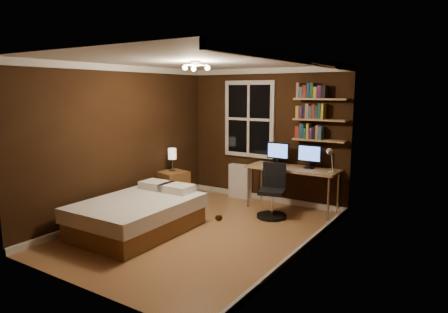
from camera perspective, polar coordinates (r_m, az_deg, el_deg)
The scene contains 24 objects.
floor at distance 6.11m, azimuth -3.27°, elevation -10.63°, with size 4.20×4.20×0.00m, color #96643C.
wall_back at distance 7.59m, azimuth 6.04°, elevation 2.98°, with size 3.20×0.04×2.50m, color black.
wall_left at distance 6.87m, azimuth -14.23°, elevation 2.07°, with size 0.04×4.20×2.50m, color black.
wall_right at distance 5.04m, azimuth 11.46°, elevation -0.42°, with size 0.04×4.20×2.50m, color black.
ceiling at distance 5.76m, azimuth -3.51°, elevation 13.44°, with size 3.20×4.20×0.02m, color white.
window at distance 7.69m, azimuth 3.63°, elevation 5.34°, with size 1.06×0.06×1.46m, color silver.
door at distance 3.73m, azimuth 2.34°, elevation -7.26°, with size 0.03×0.82×2.05m, color black, non-canonical shape.
door_knob at distance 3.51m, azimuth -0.75°, elevation -8.73°, with size 0.06×0.06×0.06m, color gold.
ceiling_fixture at distance 5.67m, azimuth -4.11°, elevation 12.48°, with size 0.44×0.44×0.18m, color beige, non-canonical shape.
bookshelf_lower at distance 7.05m, azimuth 13.45°, elevation 2.29°, with size 0.92×0.22×0.03m, color #A37A4F.
books_row_lower at distance 7.04m, azimuth 13.49°, elevation 3.34°, with size 0.48×0.16×0.23m, color maroon, non-canonical shape.
bookshelf_middle at distance 7.02m, azimuth 13.56°, elevation 5.12°, with size 0.92×0.22×0.03m, color #A37A4F.
books_row_middle at distance 7.01m, azimuth 13.60°, elevation 6.18°, with size 0.54×0.16×0.23m, color navy, non-canonical shape.
bookshelf_upper at distance 7.01m, azimuth 13.67°, elevation 7.97°, with size 0.92×0.22×0.03m, color #A37A4F.
books_row_upper at distance 7.00m, azimuth 13.71°, elevation 9.04°, with size 0.48×0.16×0.23m, color #214F2E, non-canonical shape.
bed at distance 6.15m, azimuth -12.11°, elevation -8.12°, with size 1.34×1.84×0.62m.
nightstand at distance 7.57m, azimuth -7.31°, elevation -4.36°, with size 0.48×0.48×0.60m, color brown.
bedside_lamp at distance 7.46m, azimuth -7.40°, elevation -0.50°, with size 0.15×0.15×0.43m, color white, non-canonical shape.
radiator at distance 7.87m, azimuth 2.30°, elevation -3.52°, with size 0.44×0.15×0.66m, color silver.
desk at distance 7.09m, azimuth 9.77°, elevation -2.04°, with size 1.61×0.60×0.76m.
monitor_left at distance 7.25m, azimuth 7.72°, elevation 0.39°, with size 0.42×0.12×0.41m, color black, non-canonical shape.
monitor_right at distance 7.02m, azimuth 12.11°, elevation -0.02°, with size 0.42×0.12×0.41m, color black, non-canonical shape.
desk_lamp at distance 6.69m, azimuth 14.98°, elevation -0.47°, with size 0.14×0.32×0.44m, color silver, non-canonical shape.
office_chair at distance 6.72m, azimuth 6.93°, elevation -5.85°, with size 0.50×0.50×0.90m.
Camera 1 is at (3.40, -4.63, 2.09)m, focal length 32.00 mm.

